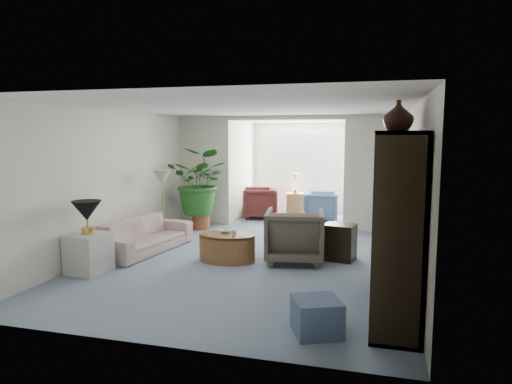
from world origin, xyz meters
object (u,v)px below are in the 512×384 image
(end_table, at_px, (89,253))
(coffee_bowl, at_px, (226,231))
(side_table_dark, at_px, (339,242))
(sunroom_chair_blue, at_px, (320,206))
(cabinet_urn, at_px, (398,116))
(coffee_cup, at_px, (234,233))
(sunroom_chair_maroon, at_px, (260,203))
(coffee_table, at_px, (227,247))
(table_lamp, at_px, (87,211))
(entertainment_cabinet, at_px, (396,225))
(plant_pot, at_px, (201,222))
(wingback_chair, at_px, (295,236))
(floor_lamp, at_px, (162,177))
(sofa, at_px, (145,235))
(sunroom_table, at_px, (295,204))
(framed_picture, at_px, (411,161))
(ottoman, at_px, (317,316))

(end_table, bearing_deg, coffee_bowl, 35.26)
(side_table_dark, distance_m, sunroom_chair_blue, 3.48)
(side_table_dark, distance_m, cabinet_urn, 2.73)
(coffee_cup, xyz_separation_m, cabinet_urn, (2.44, -1.02, 1.81))
(sunroom_chair_maroon, bearing_deg, coffee_cup, -3.01)
(coffee_table, bearing_deg, table_lamp, -147.69)
(entertainment_cabinet, bearing_deg, table_lamp, 173.84)
(plant_pot, bearing_deg, wingback_chair, -39.92)
(end_table, relative_size, floor_lamp, 1.65)
(floor_lamp, relative_size, cabinet_urn, 0.95)
(plant_pot, bearing_deg, sofa, -95.80)
(coffee_cup, height_order, cabinet_urn, cabinet_urn)
(sunroom_chair_blue, distance_m, sunroom_table, 1.06)
(framed_picture, bearing_deg, side_table_dark, 144.22)
(cabinet_urn, height_order, sunroom_table, cabinet_urn)
(sunroom_chair_maroon, distance_m, sunroom_table, 1.07)
(end_table, height_order, wingback_chair, wingback_chair)
(cabinet_urn, bearing_deg, table_lamp, -179.69)
(wingback_chair, relative_size, plant_pot, 2.39)
(cabinet_urn, bearing_deg, side_table_dark, 115.63)
(framed_picture, relative_size, wingback_chair, 0.52)
(wingback_chair, distance_m, sunroom_chair_blue, 3.70)
(table_lamp, height_order, cabinet_urn, cabinet_urn)
(coffee_bowl, xyz_separation_m, coffee_cup, (0.20, -0.20, 0.02))
(sunroom_chair_maroon, relative_size, sunroom_table, 1.50)
(table_lamp, bearing_deg, ottoman, -19.12)
(entertainment_cabinet, height_order, plant_pot, entertainment_cabinet)
(floor_lamp, height_order, coffee_cup, floor_lamp)
(end_table, relative_size, side_table_dark, 0.99)
(coffee_bowl, bearing_deg, cabinet_urn, -24.89)
(end_table, relative_size, sunroom_table, 1.06)
(floor_lamp, relative_size, sunroom_chair_maroon, 0.43)
(coffee_table, distance_m, wingback_chair, 1.13)
(end_table, distance_m, sunroom_chair_blue, 5.85)
(floor_lamp, distance_m, coffee_bowl, 2.11)
(table_lamp, bearing_deg, sofa, 81.57)
(framed_picture, distance_m, end_table, 4.94)
(framed_picture, height_order, side_table_dark, framed_picture)
(wingback_chair, relative_size, ottoman, 2.04)
(coffee_table, bearing_deg, end_table, -147.69)
(coffee_bowl, bearing_deg, wingback_chair, 7.58)
(wingback_chair, xyz_separation_m, side_table_dark, (0.70, 0.30, -0.13))
(floor_lamp, height_order, sunroom_chair_maroon, floor_lamp)
(coffee_bowl, relative_size, cabinet_urn, 0.52)
(end_table, distance_m, coffee_bowl, 2.17)
(sunroom_chair_blue, bearing_deg, coffee_cup, 156.03)
(table_lamp, distance_m, sunroom_chair_blue, 5.88)
(side_table_dark, height_order, sunroom_chair_maroon, sunroom_chair_maroon)
(end_table, xyz_separation_m, side_table_dark, (3.60, 1.70, 0.00))
(framed_picture, bearing_deg, floor_lamp, 163.75)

